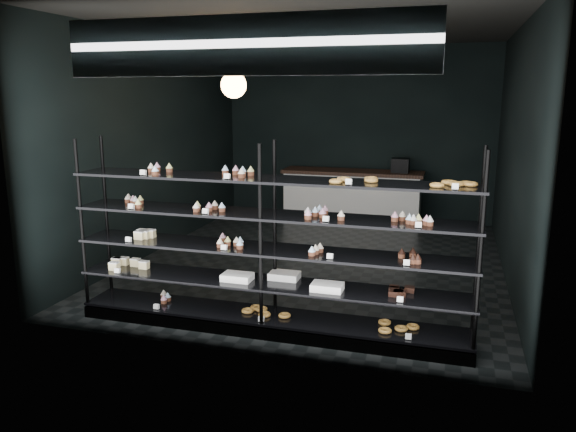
{
  "coord_description": "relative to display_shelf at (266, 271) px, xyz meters",
  "views": [
    {
      "loc": [
        1.77,
        -7.5,
        2.37
      ],
      "look_at": [
        0.11,
        -1.9,
        1.08
      ],
      "focal_mm": 35.0,
      "sensor_mm": 36.0,
      "label": 1
    }
  ],
  "objects": [
    {
      "name": "room",
      "position": [
        -0.04,
        2.45,
        0.97
      ],
      "size": [
        5.01,
        6.01,
        3.2
      ],
      "color": "black",
      "rests_on": "ground"
    },
    {
      "name": "display_shelf",
      "position": [
        0.0,
        0.0,
        0.0
      ],
      "size": [
        4.0,
        0.5,
        1.91
      ],
      "color": "black",
      "rests_on": "room"
    },
    {
      "name": "signage",
      "position": [
        -0.04,
        -0.48,
        2.12
      ],
      "size": [
        3.3,
        0.05,
        0.5
      ],
      "color": "#0D1644",
      "rests_on": "room"
    },
    {
      "name": "pendant_lamp",
      "position": [
        -0.94,
        1.58,
        1.82
      ],
      "size": [
        0.32,
        0.32,
        0.89
      ],
      "color": "black",
      "rests_on": "room"
    },
    {
      "name": "service_counter",
      "position": [
        -0.0,
        4.95,
        -0.13
      ],
      "size": [
        2.53,
        0.65,
        1.23
      ],
      "color": "silver",
      "rests_on": "room"
    }
  ]
}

